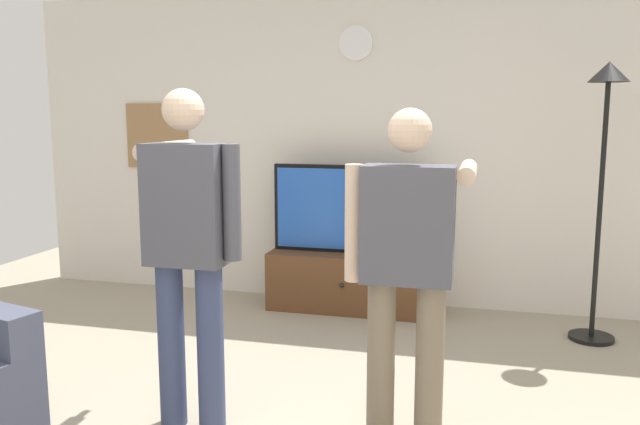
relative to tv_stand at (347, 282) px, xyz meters
name	(u,v)px	position (x,y,z in m)	size (l,w,h in m)	color
back_wall	(376,148)	(0.17, 0.35, 1.11)	(6.40, 0.10, 2.70)	silver
tv_stand	(347,282)	(0.00, 0.00, 0.00)	(1.32, 0.45, 0.49)	brown
television	(349,209)	(0.00, 0.05, 0.61)	(1.29, 0.07, 0.74)	black
wall_clock	(356,43)	(0.00, 0.29, 1.99)	(0.29, 0.29, 0.03)	white
framed_picture	(158,136)	(-1.88, 0.30, 1.20)	(0.61, 0.04, 0.59)	#997047
floor_lamp	(604,144)	(1.89, -0.26, 1.19)	(0.32, 0.32, 2.00)	black
person_standing_nearer_lamp	(189,240)	(-0.37, -2.19, 0.76)	(0.59, 0.78, 1.77)	#384266
person_standing_nearer_couch	(408,257)	(0.73, -2.08, 0.71)	(0.62, 0.78, 1.67)	#7A6B56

